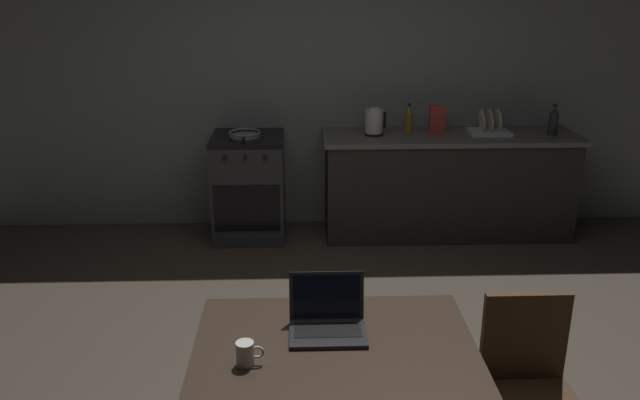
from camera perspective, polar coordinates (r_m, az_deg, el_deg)
The scene contains 14 objects.
ground_plane at distance 3.79m, azimuth 0.10°, elevation -15.78°, with size 12.00×12.00×0.00m, color #473D33.
back_wall at distance 5.71m, azimuth 2.21°, elevation 11.66°, with size 6.40×0.10×2.82m, color gray.
kitchen_counter at distance 5.72m, azimuth 11.14°, elevation 1.38°, with size 2.16×0.64×0.89m.
stove_oven at distance 5.58m, azimuth -6.28°, elevation 1.17°, with size 0.60×0.62×0.89m.
dining_table at distance 2.73m, azimuth 1.32°, elevation -14.16°, with size 1.15×0.83×0.76m.
chair at distance 3.05m, azimuth 17.92°, elevation -15.03°, with size 0.40×0.40×0.88m.
laptop at distance 2.76m, azimuth 0.65°, elevation -10.63°, with size 0.32×0.26×0.23m.
electric_kettle at distance 5.46m, azimuth 4.81°, elevation 6.87°, with size 0.18×0.16×0.23m.
bottle at distance 5.78m, azimuth 19.91°, elevation 6.61°, with size 0.08×0.08×0.26m.
frying_pan at distance 5.43m, azimuth -6.66°, elevation 5.81°, with size 0.27×0.44×0.05m.
coffee_mug at distance 2.56m, azimuth -6.57°, elevation -13.31°, with size 0.11×0.07×0.10m.
cereal_box at distance 5.56m, azimuth 10.29°, elevation 6.99°, with size 0.13×0.05×0.24m.
dish_rack at distance 5.67m, azimuth 14.71°, elevation 6.12°, with size 0.34×0.26×0.21m.
bottle_b at distance 5.58m, azimuth 7.84°, elevation 7.10°, with size 0.07×0.07×0.25m.
Camera 1 is at (-0.12, -3.09, 2.19)m, focal length 36.25 mm.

